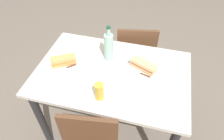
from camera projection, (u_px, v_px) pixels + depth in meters
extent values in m
plane|color=#6B6056|center=(112.00, 124.00, 2.14)|extent=(8.00, 8.00, 0.00)
cube|color=beige|center=(112.00, 73.00, 1.61)|extent=(1.18, 0.78, 0.03)
cylinder|color=#262628|center=(173.00, 87.00, 2.01)|extent=(0.06, 0.06, 0.74)
cylinder|color=#262628|center=(72.00, 68.00, 2.20)|extent=(0.06, 0.06, 0.74)
cylinder|color=#262628|center=(42.00, 120.00, 1.75)|extent=(0.06, 0.06, 0.74)
cube|color=brown|center=(89.00, 135.00, 1.35)|extent=(0.38, 0.09, 0.40)
cube|color=brown|center=(135.00, 52.00, 2.27)|extent=(0.47, 0.47, 0.02)
cube|color=brown|center=(137.00, 48.00, 1.99)|extent=(0.38, 0.10, 0.40)
cylinder|color=brown|center=(147.00, 58.00, 2.55)|extent=(0.04, 0.04, 0.44)
cylinder|color=brown|center=(118.00, 56.00, 2.57)|extent=(0.04, 0.04, 0.44)
cylinder|color=brown|center=(149.00, 79.00, 2.30)|extent=(0.04, 0.04, 0.44)
cylinder|color=brown|center=(117.00, 78.00, 2.31)|extent=(0.04, 0.04, 0.44)
cylinder|color=white|center=(64.00, 65.00, 1.64)|extent=(0.26, 0.26, 0.01)
cube|color=tan|center=(64.00, 63.00, 1.63)|extent=(0.20, 0.16, 0.02)
cube|color=#CC8438|center=(64.00, 61.00, 1.61)|extent=(0.18, 0.15, 0.02)
cube|color=tan|center=(63.00, 59.00, 1.60)|extent=(0.20, 0.16, 0.02)
cube|color=silver|center=(60.00, 70.00, 1.58)|extent=(0.08, 0.08, 0.00)
cube|color=#59331E|center=(71.00, 66.00, 1.61)|extent=(0.06, 0.06, 0.01)
cylinder|color=white|center=(143.00, 69.00, 1.60)|extent=(0.26, 0.26, 0.01)
cube|color=#DBB77A|center=(143.00, 68.00, 1.59)|extent=(0.21, 0.14, 0.02)
cube|color=#B74C3D|center=(144.00, 66.00, 1.58)|extent=(0.20, 0.13, 0.02)
cube|color=#DBB77A|center=(144.00, 64.00, 1.56)|extent=(0.21, 0.14, 0.02)
cube|color=silver|center=(134.00, 71.00, 1.58)|extent=(0.10, 0.04, 0.00)
cube|color=#59331E|center=(145.00, 75.00, 1.55)|extent=(0.08, 0.03, 0.01)
cylinder|color=#99C6B7|center=(109.00, 47.00, 1.63)|extent=(0.07, 0.07, 0.23)
cylinder|color=#99C6B7|center=(108.00, 32.00, 1.53)|extent=(0.03, 0.03, 0.06)
cylinder|color=#19472D|center=(108.00, 28.00, 1.50)|extent=(0.03, 0.03, 0.02)
cylinder|color=gold|center=(99.00, 91.00, 1.37)|extent=(0.06, 0.06, 0.13)
cylinder|color=silver|center=(54.00, 90.00, 1.45)|extent=(0.10, 0.10, 0.03)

